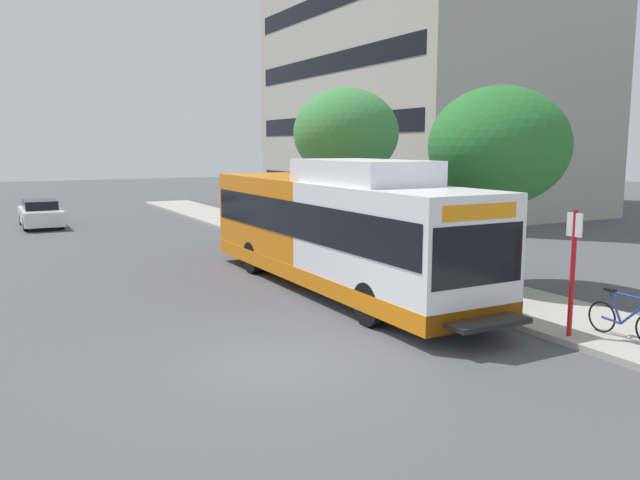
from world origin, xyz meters
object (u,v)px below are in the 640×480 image
at_px(transit_bus, 336,229).
at_px(street_tree_mid_block, 346,133).
at_px(bus_stop_sign_pole, 573,264).
at_px(bicycle_parked, 626,319).
at_px(parked_car_far_lane, 41,214).
at_px(street_tree_near_stop, 498,146).

xyz_separation_m(transit_bus, street_tree_mid_block, (4.02, 6.21, 2.76)).
relative_size(bus_stop_sign_pole, bicycle_parked, 1.48).
relative_size(bicycle_parked, street_tree_mid_block, 0.29).
bearing_deg(street_tree_mid_block, parked_car_far_lane, 127.90).
xyz_separation_m(transit_bus, bicycle_parked, (2.62, -7.18, -1.14)).
bearing_deg(transit_bus, street_tree_mid_block, 57.12).
height_order(street_tree_mid_block, parked_car_far_lane, street_tree_mid_block).
relative_size(transit_bus, bicycle_parked, 6.96).
relative_size(street_tree_mid_block, parked_car_far_lane, 1.35).
height_order(street_tree_near_stop, parked_car_far_lane, street_tree_near_stop).
xyz_separation_m(transit_bus, street_tree_near_stop, (4.08, -1.92, 2.28)).
bearing_deg(street_tree_near_stop, transit_bus, 154.81).
bearing_deg(street_tree_near_stop, bus_stop_sign_pole, -116.38).
xyz_separation_m(street_tree_near_stop, parked_car_far_lane, (-10.05, 20.95, -3.33)).
distance_m(street_tree_mid_block, parked_car_far_lane, 16.69).
bearing_deg(bicycle_parked, bus_stop_sign_pole, 139.00).
distance_m(bus_stop_sign_pole, parked_car_far_lane, 26.70).
height_order(transit_bus, bus_stop_sign_pole, transit_bus).
xyz_separation_m(bus_stop_sign_pole, bicycle_parked, (0.80, -0.70, -1.09)).
relative_size(bicycle_parked, parked_car_far_lane, 0.39).
distance_m(bus_stop_sign_pole, bicycle_parked, 1.52).
bearing_deg(bus_stop_sign_pole, parked_car_far_lane, 106.96).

